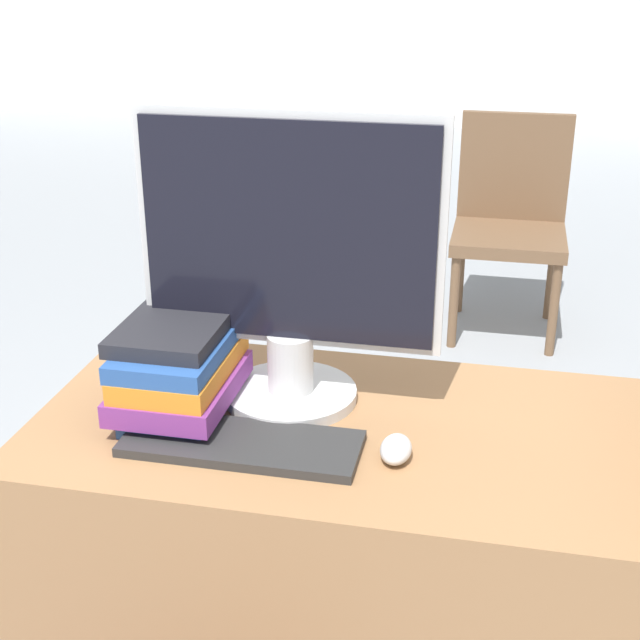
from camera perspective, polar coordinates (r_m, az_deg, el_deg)
desk at (r=1.73m, az=2.71°, el=-17.24°), size 1.14×0.57×0.73m
monitor at (r=1.51m, az=-1.99°, el=3.68°), size 0.52×0.24×0.51m
keyboard at (r=1.46m, az=-5.03°, el=-7.88°), size 0.39×0.14×0.02m
mouse at (r=1.43m, az=4.88°, el=-8.24°), size 0.05×0.08×0.04m
book_stack at (r=1.55m, az=-9.00°, el=-3.09°), size 0.19×0.27×0.16m
far_chair at (r=3.68m, az=12.10°, el=6.61°), size 0.44×0.44×0.86m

